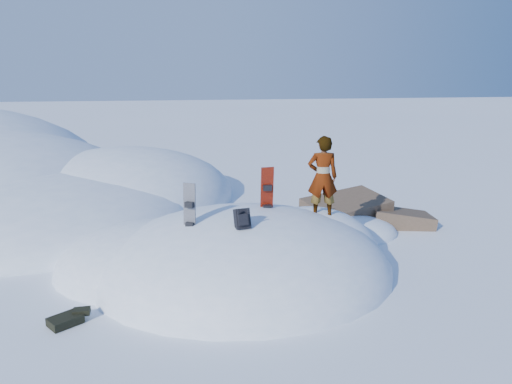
{
  "coord_description": "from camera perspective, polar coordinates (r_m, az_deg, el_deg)",
  "views": [
    {
      "loc": [
        -1.28,
        -10.8,
        4.74
      ],
      "look_at": [
        0.34,
        0.3,
        1.87
      ],
      "focal_mm": 35.0,
      "sensor_mm": 36.0,
      "label": 1
    }
  ],
  "objects": [
    {
      "name": "person",
      "position": [
        12.11,
        7.61,
        1.71
      ],
      "size": [
        0.78,
        0.56,
        2.0
      ],
      "primitive_type": "imported",
      "rotation": [
        0.0,
        0.0,
        3.02
      ],
      "color": "slate",
      "rests_on": "snow_mound"
    },
    {
      "name": "gear_pile",
      "position": [
        10.31,
        -20.69,
        -13.41
      ],
      "size": [
        0.78,
        0.67,
        0.21
      ],
      "rotation": [
        0.0,
        0.0,
        0.66
      ],
      "color": "black",
      "rests_on": "ground"
    },
    {
      "name": "backpack",
      "position": [
        10.45,
        -1.58,
        -3.08
      ],
      "size": [
        0.37,
        0.43,
        0.51
      ],
      "rotation": [
        0.0,
        0.0,
        0.2
      ],
      "color": "black",
      "rests_on": "snow_mound"
    },
    {
      "name": "rock_outcrop",
      "position": [
        15.43,
        11.03,
        -3.78
      ],
      "size": [
        4.68,
        4.41,
        1.68
      ],
      "color": "brown",
      "rests_on": "ground"
    },
    {
      "name": "ground",
      "position": [
        11.86,
        -1.45,
        -9.23
      ],
      "size": [
        120.0,
        120.0,
        0.0
      ],
      "primitive_type": "plane",
      "color": "white",
      "rests_on": "ground"
    },
    {
      "name": "snowboard_red",
      "position": [
        11.8,
        1.25,
        -0.88
      ],
      "size": [
        0.32,
        0.23,
        1.63
      ],
      "rotation": [
        0.0,
        0.0,
        0.1
      ],
      "color": "red",
      "rests_on": "snow_mound"
    },
    {
      "name": "snow_mound",
      "position": [
        12.06,
        -2.41,
        -8.82
      ],
      "size": [
        8.0,
        6.0,
        3.0
      ],
      "color": "white",
      "rests_on": "ground"
    },
    {
      "name": "snowboard_dark",
      "position": [
        10.84,
        -7.59,
        -2.84
      ],
      "size": [
        0.29,
        0.26,
        1.52
      ],
      "rotation": [
        0.0,
        0.0,
        -0.51
      ],
      "color": "black",
      "rests_on": "snow_mound"
    }
  ]
}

